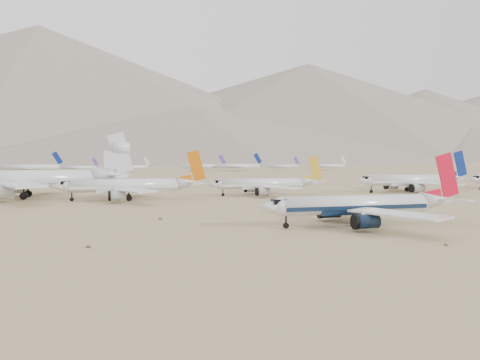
# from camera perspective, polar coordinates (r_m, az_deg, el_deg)

# --- Properties ---
(ground) EXTENTS (7000.00, 7000.00, 0.00)m
(ground) POSITION_cam_1_polar(r_m,az_deg,el_deg) (99.80, 8.88, -5.28)
(ground) COLOR #947B56
(ground) RESTS_ON ground
(main_airliner) EXTENTS (42.69, 41.70, 15.07)m
(main_airliner) POSITION_cam_1_polar(r_m,az_deg,el_deg) (99.35, 14.83, -2.98)
(main_airliner) COLOR silver
(main_airliner) RESTS_ON ground
(row2_navy_widebody) EXTENTS (46.23, 45.21, 16.45)m
(row2_navy_widebody) POSITION_cam_1_polar(r_m,az_deg,el_deg) (194.73, 20.34, -0.05)
(row2_navy_widebody) COLOR silver
(row2_navy_widebody) RESTS_ON ground
(row2_gold_tail) EXTENTS (40.67, 39.78, 14.48)m
(row2_gold_tail) POSITION_cam_1_polar(r_m,az_deg,el_deg) (168.59, 3.23, -0.50)
(row2_gold_tail) COLOR silver
(row2_gold_tail) RESTS_ON ground
(row2_orange_tail) EXTENTS (45.59, 44.60, 16.26)m
(row2_orange_tail) POSITION_cam_1_polar(r_m,az_deg,el_deg) (154.22, -13.19, -0.71)
(row2_orange_tail) COLOR silver
(row2_orange_tail) RESTS_ON ground
(row2_white_trijet) EXTENTS (63.88, 62.43, 22.64)m
(row2_white_trijet) POSITION_cam_1_polar(r_m,az_deg,el_deg) (171.01, -24.13, 0.14)
(row2_white_trijet) COLOR silver
(row2_white_trijet) RESTS_ON ground
(distant_storage_row) EXTENTS (466.51, 54.86, 15.71)m
(distant_storage_row) POSITION_cam_1_polar(r_m,az_deg,el_deg) (429.12, -16.50, 1.55)
(distant_storage_row) COLOR silver
(distant_storage_row) RESTS_ON ground
(mountain_range) EXTENTS (7354.00, 3024.00, 470.00)m
(mountain_range) POSITION_cam_1_polar(r_m,az_deg,el_deg) (1750.82, -11.16, 8.71)
(mountain_range) COLOR slate
(mountain_range) RESTS_ON ground
(foothills) EXTENTS (4637.50, 1395.00, 155.00)m
(foothills) POSITION_cam_1_polar(r_m,az_deg,el_deg) (1319.36, 10.78, 5.24)
(foothills) COLOR slate
(foothills) RESTS_ON ground
(desert_scrub) EXTENTS (206.06, 121.67, 0.63)m
(desert_scrub) POSITION_cam_1_polar(r_m,az_deg,el_deg) (68.10, -6.67, -8.91)
(desert_scrub) COLOR brown
(desert_scrub) RESTS_ON ground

